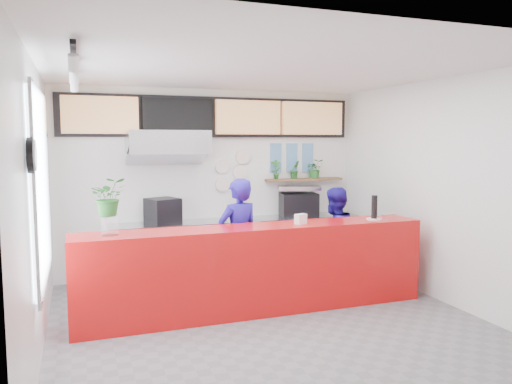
{
  "coord_description": "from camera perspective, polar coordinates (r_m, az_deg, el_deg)",
  "views": [
    {
      "loc": [
        -2.1,
        -5.42,
        2.17
      ],
      "look_at": [
        0.1,
        0.7,
        1.5
      ],
      "focal_mm": 35.0,
      "sensor_mm": 36.0,
      "label": 1
    }
  ],
  "objects": [
    {
      "name": "right_bench",
      "position": [
        8.61,
        5.42,
        -5.67
      ],
      "size": [
        1.8,
        0.6,
        0.9
      ],
      "primitive_type": "cube",
      "color": "#B2B5BA",
      "rests_on": "ground"
    },
    {
      "name": "soffit",
      "position": [
        8.17,
        -4.9,
        8.53
      ],
      "size": [
        4.8,
        0.04,
        0.65
      ],
      "primitive_type": "cube",
      "color": "black",
      "rests_on": "wall_back"
    },
    {
      "name": "service_counter",
      "position": [
        6.4,
        0.07,
        -8.78
      ],
      "size": [
        4.5,
        0.6,
        1.1
      ],
      "primitive_type": "cube",
      "color": "red",
      "rests_on": "ground"
    },
    {
      "name": "ceiling",
      "position": [
        5.88,
        1.44,
        13.99
      ],
      "size": [
        5.0,
        5.0,
        0.0
      ],
      "primitive_type": "plane",
      "rotation": [
        3.14,
        0.0,
        0.0
      ],
      "color": "silver"
    },
    {
      "name": "white_plate",
      "position": [
        7.0,
        13.34,
        -3.01
      ],
      "size": [
        0.27,
        0.27,
        0.02
      ],
      "primitive_type": "cylinder",
      "rotation": [
        0.0,
        0.0,
        -0.37
      ],
      "color": "white",
      "rests_on": "service_counter"
    },
    {
      "name": "cream_band",
      "position": [
        8.2,
        -4.96,
        8.86
      ],
      "size": [
        5.0,
        0.02,
        0.8
      ],
      "primitive_type": "cube",
      "color": "beige",
      "rests_on": "wall_back"
    },
    {
      "name": "extraction_hood",
      "position": [
        7.69,
        -10.07,
        5.64
      ],
      "size": [
        1.2,
        0.7,
        0.35
      ],
      "primitive_type": "cube",
      "color": "#B2B5BA",
      "rests_on": "ceiling"
    },
    {
      "name": "wall_clock_rim",
      "position": [
        4.54,
        -24.34,
        3.83
      ],
      "size": [
        0.05,
        0.3,
        0.3
      ],
      "primitive_type": "cylinder",
      "rotation": [
        0.0,
        1.57,
        0.0
      ],
      "color": "black",
      "rests_on": "wall_left"
    },
    {
      "name": "track_rail",
      "position": [
        5.48,
        -20.14,
        13.6
      ],
      "size": [
        0.05,
        2.4,
        0.04
      ],
      "primitive_type": "cube",
      "color": "black",
      "rests_on": "ceiling"
    },
    {
      "name": "staff_right",
      "position": [
        7.42,
        8.91,
        -5.24
      ],
      "size": [
        0.88,
        0.78,
        1.5
      ],
      "primitive_type": "imported",
      "rotation": [
        0.0,
        0.0,
        3.48
      ],
      "color": "navy",
      "rests_on": "ground"
    },
    {
      "name": "espresso_machine",
      "position": [
        8.46,
        4.9,
        -1.44
      ],
      "size": [
        0.67,
        0.54,
        0.39
      ],
      "primitive_type": "cube",
      "rotation": [
        0.0,
        0.0,
        -0.18
      ],
      "color": "black",
      "rests_on": "right_bench"
    },
    {
      "name": "dec_plate_d",
      "position": [
        8.32,
        -1.54,
        4.02
      ],
      "size": [
        0.24,
        0.03,
        0.24
      ],
      "primitive_type": "cylinder",
      "rotation": [
        1.57,
        0.0,
        0.0
      ],
      "color": "silver",
      "rests_on": "wall_back"
    },
    {
      "name": "herb_shelf",
      "position": [
        8.68,
        5.53,
        1.43
      ],
      "size": [
        1.4,
        0.18,
        0.04
      ],
      "primitive_type": "cube",
      "color": "brown",
      "rests_on": "wall_back"
    },
    {
      "name": "dec_plate_a",
      "position": [
        8.22,
        -3.86,
        2.94
      ],
      "size": [
        0.24,
        0.03,
        0.24
      ],
      "primitive_type": "cylinder",
      "rotation": [
        1.57,
        0.0,
        0.0
      ],
      "color": "silver",
      "rests_on": "wall_back"
    },
    {
      "name": "dec_plate_c",
      "position": [
        8.24,
        -3.84,
        0.86
      ],
      "size": [
        0.24,
        0.03,
        0.24
      ],
      "primitive_type": "cylinder",
      "rotation": [
        1.57,
        0.0,
        0.0
      ],
      "color": "silver",
      "rests_on": "wall_back"
    },
    {
      "name": "menu_board_far_left",
      "position": [
        7.82,
        -17.37,
        8.4
      ],
      "size": [
        1.1,
        0.1,
        0.55
      ],
      "primitive_type": "cube",
      "color": "tan",
      "rests_on": "wall_back"
    },
    {
      "name": "pepper_mill",
      "position": [
        6.97,
        13.37,
        -1.67
      ],
      "size": [
        0.09,
        0.09,
        0.32
      ],
      "primitive_type": "cylinder",
      "rotation": [
        0.0,
        0.0,
        0.23
      ],
      "color": "black",
      "rests_on": "white_plate"
    },
    {
      "name": "wall_back",
      "position": [
        8.23,
        -4.91,
        1.19
      ],
      "size": [
        5.0,
        0.0,
        5.0
      ],
      "primitive_type": "plane",
      "rotation": [
        1.57,
        0.0,
        0.0
      ],
      "color": "white",
      "rests_on": "ground"
    },
    {
      "name": "prep_bench",
      "position": [
        7.92,
        -9.91,
        -6.75
      ],
      "size": [
        1.8,
        0.6,
        0.9
      ],
      "primitive_type": "cube",
      "color": "#B2B5BA",
      "rests_on": "ground"
    },
    {
      "name": "menu_board_far_right",
      "position": [
        8.7,
        6.44,
        8.35
      ],
      "size": [
        1.1,
        0.1,
        0.55
      ],
      "primitive_type": "cube",
      "color": "tan",
      "rests_on": "wall_back"
    },
    {
      "name": "wall_clock_face",
      "position": [
        4.54,
        -23.97,
        3.85
      ],
      "size": [
        0.02,
        0.26,
        0.26
      ],
      "primitive_type": "cylinder",
      "rotation": [
        0.0,
        1.57,
        0.0
      ],
      "color": "white",
      "rests_on": "wall_left"
    },
    {
      "name": "photo_frame_d",
      "position": [
        8.54,
        2.27,
        3.06
      ],
      "size": [
        0.2,
        0.02,
        0.25
      ],
      "primitive_type": "cube",
      "color": "#598CBF",
      "rests_on": "wall_back"
    },
    {
      "name": "window_pane",
      "position": [
        5.76,
        -23.37,
        0.71
      ],
      "size": [
        0.04,
        2.2,
        1.9
      ],
      "primitive_type": "cube",
      "color": "silver",
      "rests_on": "wall_left"
    },
    {
      "name": "herb_b",
      "position": [
        8.6,
        4.46,
        2.57
      ],
      "size": [
        0.2,
        0.18,
        0.31
      ],
      "primitive_type": "imported",
      "rotation": [
        0.0,
        0.0,
        0.24
      ],
      "color": "#236524",
      "rests_on": "herb_shelf"
    },
    {
      "name": "photo_frame_a",
      "position": [
        8.53,
        2.28,
        4.73
      ],
      "size": [
        0.2,
        0.02,
        0.25
      ],
      "primitive_type": "cube",
      "color": "#598CBF",
      "rests_on": "wall_back"
    },
    {
      "name": "dec_plate_b",
      "position": [
        8.31,
        -1.86,
        2.29
      ],
      "size": [
        0.24,
        0.03,
        0.24
      ],
      "primitive_type": "cylinder",
      "rotation": [
        1.57,
        0.0,
        0.0
      ],
      "color": "silver",
      "rests_on": "wall_back"
    },
    {
      "name": "floor",
      "position": [
        6.21,
        1.36,
        -14.58
      ],
      "size": [
        5.0,
        5.0,
        0.0
      ],
      "primitive_type": "plane",
      "color": "slate",
      "rests_on": "ground"
    },
    {
      "name": "photo_frame_b",
      "position": [
        8.65,
        4.13,
        4.74
      ],
      "size": [
        0.2,
        0.02,
        0.25
      ],
      "primitive_type": "cube",
      "color": "#598CBF",
      "rests_on": "wall_back"
    },
    {
      "name": "menu_board_mid_left",
      "position": [
        7.96,
        -8.9,
        8.55
      ],
      "size": [
        1.1,
        0.1,
        0.55
      ],
      "primitive_type": "cube",
      "color": "black",
      "rests_on": "wall_back"
    },
    {
      "name": "wall_right",
      "position": [
        7.15,
        20.44,
        0.13
      ],
      "size": [
        0.0,
        5.0,
        5.0
      ],
      "primitive_type": "plane",
      "rotation": [
        1.57,
        0.0,
        -1.57
      ],
      "color": "white",
      "rests_on": "ground"
    },
    {
      "name": "espresso_tray",
      "position": [
        8.43,
        4.91,
        0.5
      ],
      "size": [
        0.82,
        0.69,
        0.06
      ],
      "primitive_type": "cube",
      "rotation": [
        0.0,
        0.0,
        -0.33
      ],
      "color": "#B1B2B8",
      "rests_on": "espresso_machine"
    },
    {
      "name": "photo_frame_f",
      "position": [
        8.78,
        5.91,
        3.11
      ],
      "size": [
        0.2,
        0.02,
        0.25
      ],
      "primitive_type": "cube",
      "color": "#598CBF",
      "rests_on": "wall_back"
    },
    {
      "name": "napkin_holder",
      "position": [
        6.46,
        5.13,
        -3.1
      ],
      "size": [
        0.17,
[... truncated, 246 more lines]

